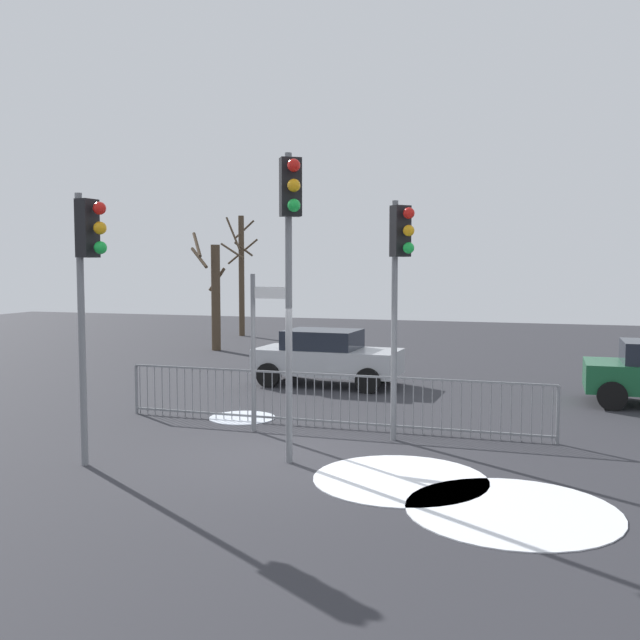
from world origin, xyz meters
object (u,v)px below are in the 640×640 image
(traffic_light_foreground_right, at_px, (290,238))
(bare_tree_right, at_px, (241,272))
(traffic_light_mid_right, at_px, (87,267))
(direction_sign_post, at_px, (256,344))
(traffic_light_mid_left, at_px, (399,266))
(car_silver_trailing, at_px, (327,356))
(bare_tree_centre, at_px, (214,293))

(traffic_light_foreground_right, bearing_deg, bare_tree_right, -95.83)
(traffic_light_foreground_right, height_order, traffic_light_mid_right, traffic_light_foreground_right)
(direction_sign_post, bearing_deg, traffic_light_mid_left, 7.47)
(traffic_light_mid_right, relative_size, direction_sign_post, 1.42)
(traffic_light_foreground_right, relative_size, traffic_light_mid_left, 1.14)
(traffic_light_mid_right, xyz_separation_m, bare_tree_right, (-6.37, 20.15, -0.24))
(traffic_light_mid_right, height_order, direction_sign_post, traffic_light_mid_right)
(traffic_light_mid_left, relative_size, bare_tree_right, 0.80)
(traffic_light_mid_right, bearing_deg, car_silver_trailing, 178.31)
(traffic_light_mid_right, height_order, bare_tree_centre, bare_tree_centre)
(car_silver_trailing, xyz_separation_m, bare_tree_right, (-7.63, 11.62, 2.15))
(direction_sign_post, bearing_deg, traffic_light_mid_right, -111.23)
(traffic_light_mid_right, distance_m, direction_sign_post, 3.67)
(traffic_light_foreground_right, relative_size, car_silver_trailing, 1.28)
(traffic_light_mid_left, height_order, direction_sign_post, traffic_light_mid_left)
(traffic_light_foreground_right, bearing_deg, traffic_light_mid_left, -155.70)
(car_silver_trailing, bearing_deg, traffic_light_mid_right, -96.55)
(car_silver_trailing, height_order, bare_tree_right, bare_tree_right)
(bare_tree_centre, bearing_deg, traffic_light_mid_right, -71.06)
(traffic_light_mid_left, xyz_separation_m, bare_tree_centre, (-9.36, 11.69, -1.03))
(traffic_light_foreground_right, height_order, bare_tree_centre, traffic_light_foreground_right)
(traffic_light_mid_left, height_order, bare_tree_centre, bare_tree_centre)
(traffic_light_mid_left, distance_m, bare_tree_right, 20.18)
(direction_sign_post, xyz_separation_m, car_silver_trailing, (-0.31, 5.55, -0.93))
(bare_tree_centre, bearing_deg, traffic_light_foreground_right, -59.59)
(bare_tree_centre, xyz_separation_m, bare_tree_right, (-1.32, 5.43, 0.77))
(traffic_light_mid_left, relative_size, car_silver_trailing, 1.12)
(traffic_light_foreground_right, relative_size, bare_tree_centre, 1.11)
(traffic_light_mid_right, xyz_separation_m, car_silver_trailing, (1.26, 8.53, -2.39))
(traffic_light_foreground_right, distance_m, direction_sign_post, 3.07)
(traffic_light_mid_left, bearing_deg, traffic_light_foreground_right, 9.63)
(bare_tree_centre, height_order, bare_tree_right, bare_tree_right)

